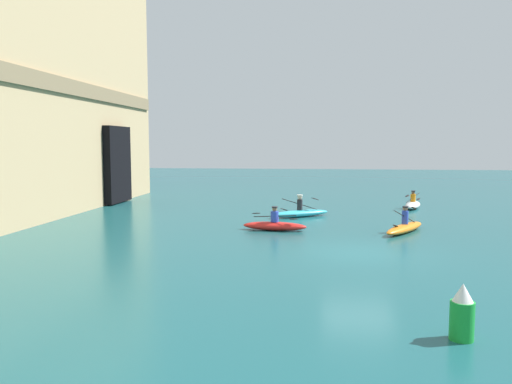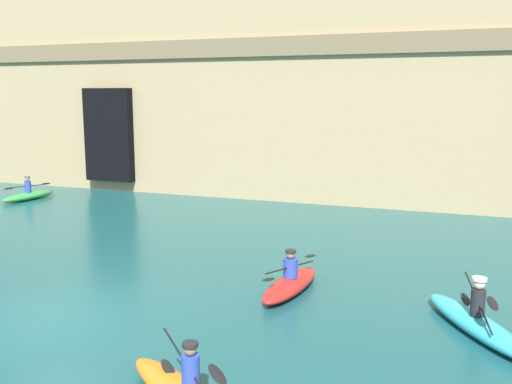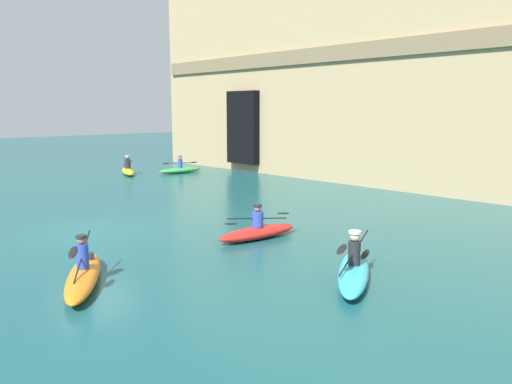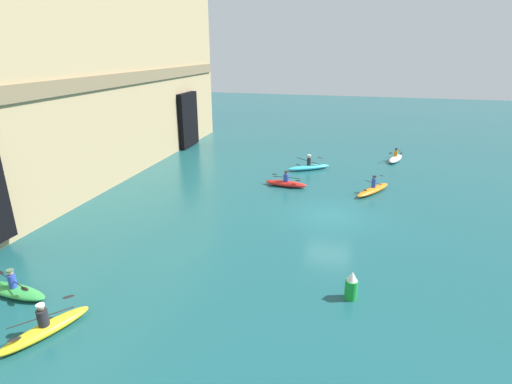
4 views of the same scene
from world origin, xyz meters
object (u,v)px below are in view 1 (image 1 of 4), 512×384
Objects in this scene: kayak_cyan at (300,213)px; marker_buoy at (462,314)px; kayak_white at (413,204)px; kayak_orange at (405,227)px; kayak_red at (275,225)px.

marker_buoy is (-16.39, -3.75, 0.30)m from kayak_cyan.
kayak_cyan reaches higher than kayak_white.
kayak_orange is (-4.11, -4.74, -0.01)m from kayak_cyan.
kayak_white is at bearing -179.69° from kayak_cyan.
kayak_orange reaches higher than kayak_white.
kayak_red is (-4.30, 0.98, 0.01)m from kayak_cyan.
kayak_orange is at bearing 106.11° from kayak_cyan.
kayak_white is (4.37, -6.65, 0.01)m from kayak_cyan.
marker_buoy reaches higher than kayak_white.
kayak_orange is 1.15× the size of kayak_white.
kayak_orange reaches higher than kayak_red.
kayak_orange is 1.15× the size of kayak_red.
marker_buoy is at bearing 116.70° from kayak_red.
kayak_cyan is 1.13× the size of kayak_red.
kayak_cyan is at bearing 12.89° from marker_buoy.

